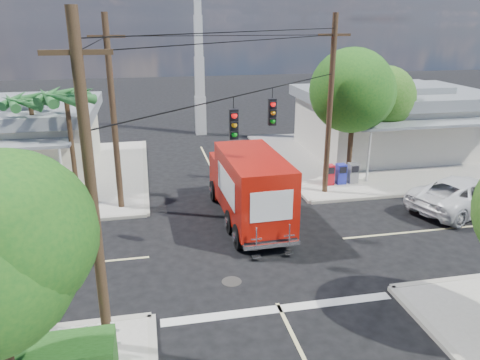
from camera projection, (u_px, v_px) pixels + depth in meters
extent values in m
plane|color=black|center=(250.00, 247.00, 18.81)|extent=(120.00, 120.00, 0.00)
cube|color=#A6A095|center=(375.00, 156.00, 31.06)|extent=(14.00, 14.00, 0.14)
cube|color=#A7A294|center=(273.00, 162.00, 29.73)|extent=(0.25, 14.00, 0.14)
cube|color=#A7A294|center=(437.00, 192.00, 24.58)|extent=(14.00, 0.25, 0.14)
cube|color=#A6A095|center=(22.00, 178.00, 26.89)|extent=(14.00, 14.00, 0.14)
cube|color=#A7A294|center=(145.00, 170.00, 28.21)|extent=(0.25, 14.00, 0.14)
cube|color=beige|center=(213.00, 172.00, 28.07)|extent=(0.12, 12.00, 0.01)
cube|color=beige|center=(470.00, 226.00, 20.70)|extent=(12.00, 0.12, 0.01)
cube|color=silver|center=(280.00, 309.00, 14.82)|extent=(7.50, 0.40, 0.01)
cube|color=silver|center=(391.00, 126.00, 31.69)|extent=(11.00, 8.00, 3.40)
cube|color=gray|center=(394.00, 96.00, 31.03)|extent=(11.80, 8.80, 0.70)
cube|color=gray|center=(395.00, 88.00, 30.86)|extent=(6.05, 4.40, 0.50)
cube|color=gray|center=(436.00, 124.00, 26.76)|extent=(9.90, 1.80, 0.15)
cylinder|color=silver|center=(369.00, 156.00, 25.66)|extent=(0.12, 0.12, 2.90)
cube|color=beige|center=(5.00, 144.00, 27.54)|extent=(10.00, 8.00, 3.20)
cube|color=gray|center=(0.00, 111.00, 26.91)|extent=(10.80, 8.80, 0.70)
cylinder|color=silver|center=(62.00, 173.00, 23.10)|extent=(0.12, 0.12, 2.70)
cube|color=silver|center=(201.00, 115.00, 36.94)|extent=(0.80, 0.80, 3.00)
cube|color=silver|center=(199.00, 77.00, 35.96)|extent=(0.70, 0.70, 3.00)
cube|color=silver|center=(198.00, 36.00, 34.98)|extent=(0.60, 0.60, 3.00)
cylinder|color=#422D1C|center=(6.00, 354.00, 9.88)|extent=(0.28, 0.28, 3.71)
sphere|color=#195418|center=(3.00, 267.00, 8.95)|extent=(3.25, 3.25, 3.25)
cylinder|color=#422D1C|center=(350.00, 144.00, 25.76)|extent=(0.28, 0.28, 4.10)
sphere|color=#195418|center=(354.00, 97.00, 24.92)|extent=(4.10, 4.10, 4.10)
sphere|color=#195418|center=(346.00, 92.00, 24.95)|extent=(3.33, 3.33, 3.33)
sphere|color=#195418|center=(362.00, 100.00, 24.75)|extent=(3.58, 3.58, 3.58)
cylinder|color=#422D1C|center=(375.00, 137.00, 28.37)|extent=(0.28, 0.28, 3.58)
sphere|color=#225E15|center=(378.00, 100.00, 27.64)|extent=(3.58, 3.58, 3.58)
sphere|color=#225E15|center=(371.00, 96.00, 27.68)|extent=(2.91, 2.91, 2.91)
sphere|color=#225E15|center=(386.00, 103.00, 27.47)|extent=(3.14, 3.14, 3.14)
cylinder|color=#422D1C|center=(72.00, 147.00, 23.47)|extent=(0.24, 0.24, 5.00)
cone|color=#26642C|center=(85.00, 94.00, 22.79)|extent=(0.50, 2.06, 0.98)
cone|color=#26642C|center=(79.00, 92.00, 23.38)|extent=(1.92, 1.68, 0.98)
cone|color=#26642C|center=(64.00, 92.00, 23.40)|extent=(2.12, 0.95, 0.98)
cone|color=#26642C|center=(49.00, 94.00, 22.83)|extent=(1.34, 2.07, 0.98)
cone|color=#26642C|center=(46.00, 96.00, 22.11)|extent=(1.34, 2.07, 0.98)
cone|color=#26642C|center=(58.00, 98.00, 21.77)|extent=(2.12, 0.95, 0.98)
cone|color=#26642C|center=(76.00, 96.00, 22.08)|extent=(1.92, 1.68, 0.98)
cylinder|color=#422D1C|center=(36.00, 145.00, 24.55)|extent=(0.24, 0.24, 4.60)
cone|color=#26642C|center=(48.00, 99.00, 23.93)|extent=(0.50, 2.06, 0.98)
cone|color=#26642C|center=(44.00, 97.00, 24.52)|extent=(1.92, 1.68, 0.98)
cone|color=#26642C|center=(29.00, 97.00, 24.54)|extent=(2.12, 0.95, 0.98)
cone|color=#26642C|center=(14.00, 99.00, 23.97)|extent=(1.34, 2.07, 0.98)
cone|color=#26642C|center=(11.00, 101.00, 23.25)|extent=(1.34, 2.07, 0.98)
cone|color=#26642C|center=(21.00, 102.00, 22.91)|extent=(2.12, 0.95, 0.98)
cone|color=#26642C|center=(39.00, 101.00, 23.22)|extent=(1.92, 1.68, 0.98)
cylinder|color=#473321|center=(92.00, 199.00, 11.54)|extent=(0.28, 0.28, 9.00)
cube|color=#473321|center=(76.00, 52.00, 10.40)|extent=(1.60, 0.12, 0.12)
cylinder|color=#473321|center=(330.00, 109.00, 23.14)|extent=(0.28, 0.28, 9.00)
cube|color=#473321|center=(334.00, 35.00, 22.00)|extent=(1.60, 0.12, 0.12)
cylinder|color=#473321|center=(114.00, 117.00, 21.17)|extent=(0.28, 0.28, 9.00)
cube|color=#473321|center=(106.00, 36.00, 20.03)|extent=(1.60, 0.12, 0.12)
cylinder|color=black|center=(251.00, 93.00, 16.79)|extent=(10.43, 10.43, 0.04)
cube|color=black|center=(234.00, 124.00, 16.20)|extent=(0.30, 0.24, 1.05)
sphere|color=red|center=(234.00, 116.00, 15.97)|extent=(0.20, 0.20, 0.20)
cube|color=black|center=(272.00, 112.00, 18.32)|extent=(0.30, 0.24, 1.05)
sphere|color=red|center=(273.00, 104.00, 18.09)|extent=(0.20, 0.20, 0.20)
cube|color=silver|center=(2.00, 357.00, 11.98)|extent=(5.94, 0.05, 0.08)
cube|color=silver|center=(114.00, 338.00, 12.46)|extent=(0.09, 0.06, 1.00)
cube|color=red|center=(329.00, 175.00, 25.43)|extent=(0.50, 0.50, 1.10)
cube|color=#222AA2|center=(341.00, 174.00, 25.56)|extent=(0.50, 0.50, 1.10)
cube|color=slate|center=(353.00, 173.00, 25.69)|extent=(0.50, 0.50, 1.10)
cube|color=black|center=(248.00, 209.00, 21.30)|extent=(2.38, 7.34, 0.23)
cube|color=red|center=(234.00, 174.00, 23.68)|extent=(2.29, 1.66, 2.05)
cube|color=black|center=(231.00, 164.00, 24.15)|extent=(1.96, 0.30, 0.89)
cube|color=silver|center=(231.00, 181.00, 24.66)|extent=(2.15, 0.18, 0.33)
cube|color=red|center=(253.00, 186.00, 20.08)|extent=(2.51, 5.48, 2.70)
cube|color=white|center=(279.00, 181.00, 20.29)|extent=(0.13, 3.35, 1.21)
cube|color=white|center=(226.00, 185.00, 19.77)|extent=(0.13, 3.35, 1.21)
cube|color=white|center=(272.00, 206.00, 17.53)|extent=(1.68, 0.07, 1.21)
cube|color=silver|center=(272.00, 245.00, 17.92)|extent=(2.24, 0.31, 0.17)
cube|color=silver|center=(256.00, 239.00, 17.54)|extent=(0.42, 0.07, 0.93)
cube|color=silver|center=(289.00, 235.00, 17.83)|extent=(0.42, 0.07, 0.93)
cylinder|color=black|center=(214.00, 191.00, 23.55)|extent=(0.33, 1.03, 1.03)
cylinder|color=black|center=(255.00, 187.00, 24.03)|extent=(0.33, 1.03, 1.03)
cylinder|color=black|center=(239.00, 237.00, 18.58)|extent=(0.33, 1.03, 1.03)
cylinder|color=black|center=(290.00, 231.00, 19.06)|extent=(0.33, 1.03, 1.03)
imported|color=silver|center=(464.00, 194.00, 22.26)|extent=(6.38, 4.48, 1.62)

